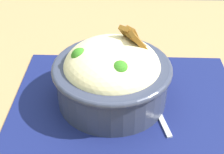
{
  "coord_description": "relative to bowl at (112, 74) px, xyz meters",
  "views": [
    {
      "loc": [
        -0.05,
        -0.45,
        1.15
      ],
      "look_at": [
        -0.06,
        0.02,
        0.81
      ],
      "focal_mm": 51.87,
      "sensor_mm": 36.0,
      "label": 1
    }
  ],
  "objects": [
    {
      "name": "placemat",
      "position": [
        0.03,
        -0.02,
        -0.06
      ],
      "size": [
        0.43,
        0.33,
        0.0
      ],
      "primitive_type": "cube",
      "rotation": [
        0.0,
        0.0,
        -0.02
      ],
      "color": "#11194C",
      "rests_on": "table"
    },
    {
      "name": "table",
      "position": [
        0.06,
        -0.02,
        -0.13
      ],
      "size": [
        1.26,
        0.96,
        0.75
      ],
      "color": "#99754C",
      "rests_on": "ground_plane"
    },
    {
      "name": "bowl",
      "position": [
        0.0,
        0.0,
        0.0
      ],
      "size": [
        0.21,
        0.21,
        0.14
      ],
      "color": "#2D3347",
      "rests_on": "placemat"
    },
    {
      "name": "fork",
      "position": [
        0.08,
        -0.03,
        -0.05
      ],
      "size": [
        0.04,
        0.13,
        0.0
      ],
      "color": "beige",
      "rests_on": "placemat"
    }
  ]
}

